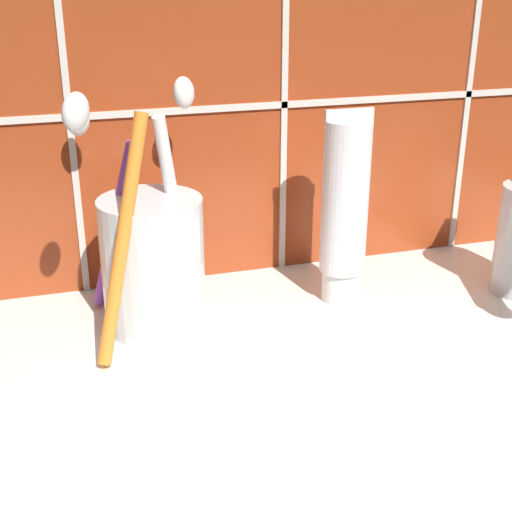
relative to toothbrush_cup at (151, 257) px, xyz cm
name	(u,v)px	position (x,y,z in cm)	size (l,w,h in cm)	color
sink_counter	(332,373)	(10.35, -8.34, -6.20)	(65.20, 32.03, 2.00)	silver
tile_wall_backsplash	(261,37)	(10.36, 7.92, 13.61)	(75.20, 1.72, 41.59)	#933819
toothbrush_cup	(151,257)	(0.00, 0.00, 0.00)	(10.06, 12.05, 17.93)	silver
toothpaste_tube	(345,209)	(14.38, -0.01, 2.10)	(3.62, 3.45, 14.70)	white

